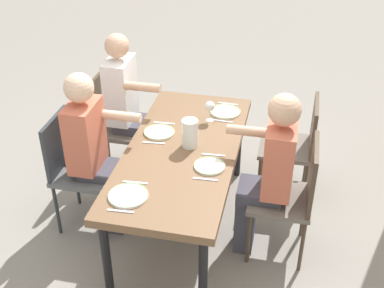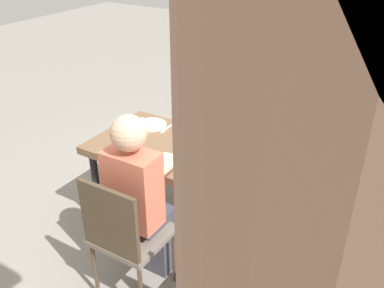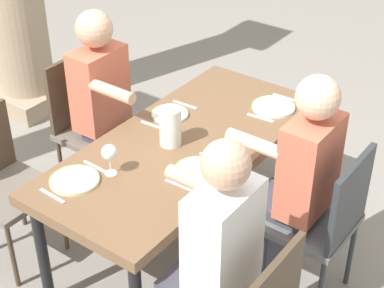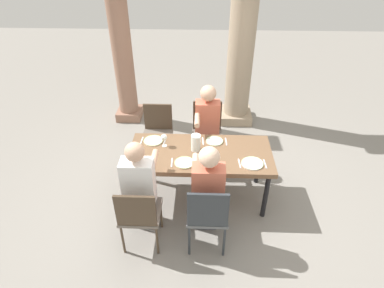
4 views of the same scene
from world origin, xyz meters
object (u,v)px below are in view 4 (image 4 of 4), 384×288
Objects in this scene: wine_glass_0 at (164,138)px; plate_1 at (184,163)px; dining_table at (200,157)px; diner_man_white at (207,127)px; diner_woman_green at (207,191)px; diner_guest_third at (141,187)px; plate_3 at (252,163)px; plate_0 at (153,141)px; chair_west_north at (158,130)px; water_pitcher at (196,144)px; stone_column_near at (120,37)px; chair_west_south at (139,213)px; chair_mid_south at (207,213)px; plate_2 at (215,141)px; stone_column_centre at (242,41)px; chair_mid_north at (207,130)px.

wine_glass_0 reaches higher than plate_1.
dining_table is 1.35× the size of diner_man_white.
wine_glass_0 is at bearing 125.28° from diner_woman_green.
diner_woman_green is 0.99× the size of diner_guest_third.
plate_3 is (1.07, -0.33, -0.12)m from wine_glass_0.
wine_glass_0 reaches higher than plate_3.
plate_3 is at bearing 18.27° from diner_guest_third.
diner_man_white is 5.20× the size of plate_0.
water_pitcher is (0.58, -0.77, 0.32)m from chair_west_north.
plate_0 is (0.03, 0.84, 0.04)m from diner_guest_third.
dining_table is 2.63m from stone_column_near.
chair_west_south is 0.67× the size of diner_woman_green.
dining_table is at bearing 96.12° from chair_mid_south.
dining_table is at bearing 44.22° from diner_guest_third.
chair_west_north is 1.64m from plate_3.
chair_west_north is 1.03m from plate_2.
dining_table is 1.34× the size of diner_woman_green.
chair_mid_south reaches higher than wine_glass_0.
plate_3 is (1.97, -2.30, -0.76)m from stone_column_near.
plate_1 is at bearing -107.34° from diner_man_white.
chair_west_north is at bearing 113.97° from chair_mid_south.
chair_west_south is at bearing -116.45° from diner_man_white.
diner_guest_third reaches higher than dining_table.
plate_2 is at bearing 38.96° from water_pitcher.
chair_mid_south is 0.83m from plate_3.
chair_mid_south is at bearing -100.59° from stone_column_centre.
diner_guest_third reaches higher than chair_mid_north.
plate_2 is (1.53, -1.86, -0.76)m from stone_column_near.
wine_glass_0 is at bearing -75.16° from chair_west_north.
chair_west_south is 1.42m from plate_3.
stone_column_centre reaches higher than plate_2.
plate_1 is at bearing 52.55° from chair_west_south.
plate_0 is at bearing -139.28° from chair_mid_north.
diner_guest_third is (-0.73, 0.02, 0.00)m from diner_woman_green.
wine_glass_0 is 0.72× the size of plate_1.
chair_mid_south reaches higher than chair_west_south.
chair_mid_north is 4.31× the size of plate_2.
diner_woman_green is 0.72m from water_pitcher.
chair_west_north reaches higher than dining_table.
chair_west_north reaches higher than plate_0.
diner_guest_third is 1.19m from plate_2.
chair_mid_north is 0.73× the size of diner_man_white.
plate_2 is (0.09, 0.89, 0.04)m from diner_woman_green.
diner_woman_green reaches higher than dining_table.
stone_column_near reaches higher than plate_0.
plate_1 is (0.46, 0.60, 0.24)m from chair_west_south.
stone_column_centre reaches higher than plate_1.
water_pitcher is at bearing -108.67° from stone_column_centre.
plate_3 is at bearing 0.99° from plate_1.
water_pitcher reaches higher than chair_west_north.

